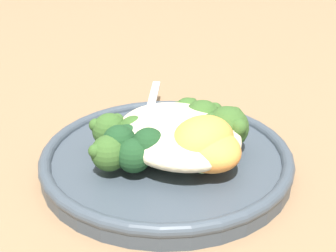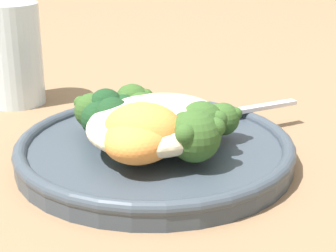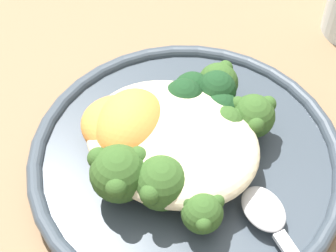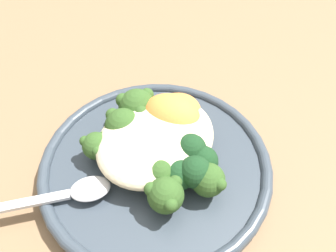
% 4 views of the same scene
% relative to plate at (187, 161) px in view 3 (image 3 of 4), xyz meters
% --- Properties ---
extents(ground_plane, '(4.00, 4.00, 0.00)m').
position_rel_plate_xyz_m(ground_plane, '(-0.02, 0.01, -0.01)').
color(ground_plane, '#846647').
extents(plate, '(0.24, 0.24, 0.02)m').
position_rel_plate_xyz_m(plate, '(0.00, 0.00, 0.00)').
color(plate, '#38424C').
rests_on(plate, ground_plane).
extents(quinoa_mound, '(0.13, 0.11, 0.04)m').
position_rel_plate_xyz_m(quinoa_mound, '(-0.01, -0.01, 0.03)').
color(quinoa_mound, beige).
rests_on(quinoa_mound, plate).
extents(broccoli_stalk_0, '(0.04, 0.10, 0.04)m').
position_rel_plate_xyz_m(broccoli_stalk_0, '(-0.03, -0.04, 0.03)').
color(broccoli_stalk_0, '#ADC675').
rests_on(broccoli_stalk_0, plate).
extents(broccoli_stalk_1, '(0.07, 0.08, 0.04)m').
position_rel_plate_xyz_m(broccoli_stalk_1, '(-0.00, -0.04, 0.03)').
color(broccoli_stalk_1, '#ADC675').
rests_on(broccoli_stalk_1, plate).
extents(broccoli_stalk_2, '(0.10, 0.07, 0.03)m').
position_rel_plate_xyz_m(broccoli_stalk_2, '(0.02, -0.04, 0.02)').
color(broccoli_stalk_2, '#ADC675').
rests_on(broccoli_stalk_2, plate).
extents(broccoli_stalk_3, '(0.10, 0.04, 0.03)m').
position_rel_plate_xyz_m(broccoli_stalk_3, '(0.01, -0.00, 0.02)').
color(broccoli_stalk_3, '#ADC675').
rests_on(broccoli_stalk_3, plate).
extents(broccoli_stalk_4, '(0.09, 0.05, 0.03)m').
position_rel_plate_xyz_m(broccoli_stalk_4, '(0.01, 0.02, 0.02)').
color(broccoli_stalk_4, '#ADC675').
rests_on(broccoli_stalk_4, plate).
extents(broccoli_stalk_5, '(0.10, 0.07, 0.03)m').
position_rel_plate_xyz_m(broccoli_stalk_5, '(0.02, 0.04, 0.02)').
color(broccoli_stalk_5, '#ADC675').
rests_on(broccoli_stalk_5, plate).
extents(broccoli_stalk_6, '(0.06, 0.09, 0.03)m').
position_rel_plate_xyz_m(broccoli_stalk_6, '(-0.01, 0.05, 0.02)').
color(broccoli_stalk_6, '#ADC675').
rests_on(broccoli_stalk_6, plate).
extents(sweet_potato_chunk_0, '(0.07, 0.07, 0.04)m').
position_rel_plate_xyz_m(sweet_potato_chunk_0, '(-0.04, -0.01, 0.03)').
color(sweet_potato_chunk_0, orange).
rests_on(sweet_potato_chunk_0, plate).
extents(sweet_potato_chunk_1, '(0.08, 0.06, 0.04)m').
position_rel_plate_xyz_m(sweet_potato_chunk_1, '(-0.04, -0.01, 0.03)').
color(sweet_potato_chunk_1, orange).
rests_on(sweet_potato_chunk_1, plate).
extents(kale_tuft, '(0.05, 0.05, 0.04)m').
position_rel_plate_xyz_m(kale_tuft, '(-0.00, 0.04, 0.03)').
color(kale_tuft, '#193D1E').
rests_on(kale_tuft, plate).
extents(spoon, '(0.11, 0.08, 0.01)m').
position_rel_plate_xyz_m(spoon, '(0.08, -0.03, 0.01)').
color(spoon, silver).
rests_on(spoon, plate).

